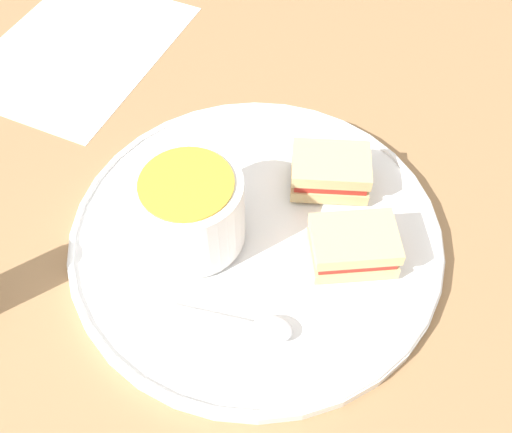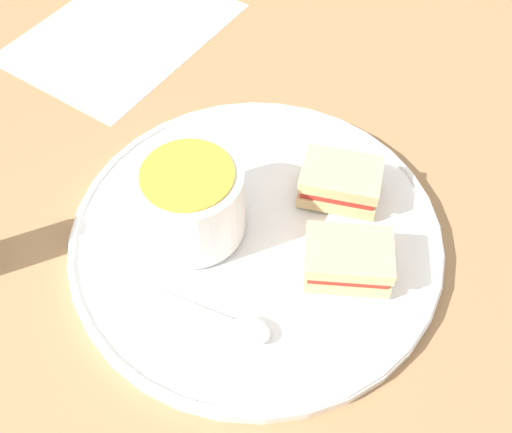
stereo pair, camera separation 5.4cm
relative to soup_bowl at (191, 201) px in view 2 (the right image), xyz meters
name	(u,v)px [view 2 (the right image)]	position (x,y,z in m)	size (l,w,h in m)	color
ground_plane	(256,240)	(0.06, 0.02, -0.05)	(2.40, 2.40, 0.00)	#9E754C
plate	(256,235)	(0.06, 0.02, -0.05)	(0.35, 0.35, 0.02)	white
soup_bowl	(191,201)	(0.00, 0.00, 0.00)	(0.10, 0.10, 0.07)	white
spoon	(242,326)	(0.08, -0.08, -0.03)	(0.11, 0.03, 0.01)	silver
sandwich_half_near	(348,259)	(0.15, 0.00, -0.02)	(0.09, 0.07, 0.03)	#DBBC7F
sandwich_half_far	(340,182)	(0.12, 0.08, -0.02)	(0.08, 0.06, 0.03)	#DBBC7F
menu_sheet	(123,32)	(-0.21, 0.26, -0.05)	(0.26, 0.31, 0.00)	white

